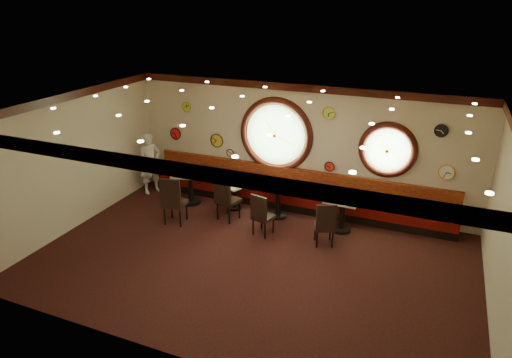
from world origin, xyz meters
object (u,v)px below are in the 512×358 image
chair_a (173,198)px  table_b (234,193)px  condiment_a_bottle (194,169)px  chair_c (261,212)px  table_c (278,197)px  condiment_c_pepper (276,185)px  condiment_d_pepper (345,195)px  condiment_c_salt (277,182)px  condiment_b_salt (232,181)px  chair_b (225,195)px  condiment_d_salt (341,194)px  condiment_a_pepper (187,171)px  condiment_d_bottle (351,195)px  condiment_a_salt (185,170)px  waiter (150,163)px  table_d (342,210)px  chair_d (325,222)px  condiment_b_pepper (235,182)px  condiment_c_bottle (281,182)px  condiment_b_bottle (238,181)px  table_a (190,184)px

chair_a → table_b: bearing=46.2°
condiment_a_bottle → chair_c: bearing=-22.9°
table_c → chair_c: size_ratio=1.33×
condiment_c_pepper → condiment_d_pepper: (1.69, -0.00, 0.01)m
condiment_c_salt → condiment_b_salt: bearing=-177.4°
chair_c → condiment_c_salt: bearing=105.8°
chair_b → condiment_d_salt: 2.76m
chair_a → condiment_d_salt: bearing=11.4°
condiment_c_pepper → condiment_d_pepper: 1.69m
table_b → condiment_a_pepper: (-1.26, -0.20, 0.50)m
table_c → condiment_a_pepper: condiment_a_pepper is taller
condiment_c_salt → condiment_d_bottle: size_ratio=0.56×
chair_b → condiment_a_salt: bearing=173.7°
chair_a → condiment_c_salt: 2.58m
chair_a → condiment_a_bottle: bearing=88.0°
condiment_d_salt → condiment_c_pepper: condiment_c_pepper is taller
table_b → condiment_d_salt: condiment_d_salt is taller
waiter → table_d: bearing=-62.0°
chair_c → condiment_b_salt: chair_c is taller
table_c → condiment_d_bottle: size_ratio=4.69×
waiter → condiment_a_salt: bearing=-70.0°
chair_d → condiment_b_salt: chair_d is taller
condiment_d_bottle → table_d: bearing=-167.5°
table_b → chair_c: (1.18, -1.07, 0.15)m
condiment_a_salt → chair_b: bearing=-21.2°
condiment_b_pepper → condiment_c_bottle: 1.25m
condiment_d_salt → condiment_d_bottle: bearing=-12.2°
chair_d → condiment_a_pepper: chair_d is taller
condiment_a_bottle → condiment_a_pepper: bearing=-144.2°
condiment_b_pepper → condiment_b_bottle: 0.09m
condiment_d_bottle → condiment_a_bottle: bearing=-179.7°
condiment_b_salt → condiment_c_pepper: 1.26m
table_d → condiment_c_pepper: 1.71m
chair_b → condiment_b_bottle: size_ratio=4.41×
chair_d → condiment_a_salt: (-4.01, 0.84, 0.33)m
table_c → condiment_d_salt: (1.56, -0.03, 0.36)m
table_b → condiment_b_pepper: condiment_b_pepper is taller
chair_a → condiment_c_bottle: chair_a is taller
chair_b → condiment_d_pepper: size_ratio=6.88×
chair_d → condiment_b_salt: (-2.73, 1.02, 0.15)m
chair_c → condiment_a_pepper: 2.61m
chair_a → waiter: waiter is taller
table_a → condiment_c_salt: (2.35, 0.24, 0.33)m
table_b → condiment_d_pepper: condiment_d_pepper is taller
table_a → condiment_a_salt: size_ratio=10.26×
chair_c → condiment_a_salt: size_ratio=6.69×
condiment_c_pepper → condiment_a_bottle: (-2.28, -0.01, 0.07)m
chair_d → condiment_c_pepper: chair_d is taller
chair_c → waiter: waiter is taller
condiment_a_pepper → condiment_d_pepper: bearing=1.6°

